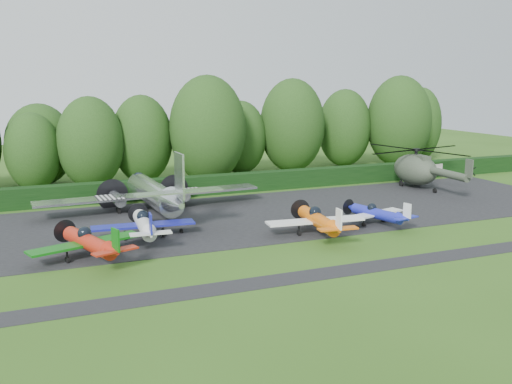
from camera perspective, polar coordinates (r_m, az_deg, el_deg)
name	(u,v)px	position (r m, az deg, el deg)	size (l,w,h in m)	color
ground	(279,249)	(41.20, 2.27, -5.69)	(160.00, 160.00, 0.00)	#2C5016
apron	(231,218)	(50.15, -2.48, -2.61)	(70.00, 18.00, 0.01)	black
taxiway_verge	(318,275)	(36.10, 6.25, -8.21)	(70.00, 2.00, 0.00)	black
hedgerow	(196,195)	(60.37, -6.02, -0.30)	(90.00, 1.60, 2.00)	black
transport_plane	(154,194)	(52.20, -10.12, -0.15)	(20.70, 15.87, 6.63)	silver
light_plane_red	(89,242)	(39.94, -16.34, -4.83)	(7.79, 8.19, 2.99)	#A8200F
light_plane_white	(144,224)	(43.81, -11.12, -3.18)	(7.76, 8.16, 2.98)	silver
light_plane_orange	(318,220)	(44.48, 6.21, -2.80)	(7.85, 8.26, 3.02)	#D95E0C
light_plane_blue	(376,213)	(48.45, 11.95, -2.10)	(6.40, 6.73, 2.46)	#1B23A7
helicopter	(416,167)	(66.24, 15.69, 2.45)	(13.69, 16.03, 4.41)	#343D2F
sign_board	(433,169)	(72.56, 17.30, 2.17)	(3.22, 0.12, 1.81)	#3F3326
tree_0	(420,124)	(88.70, 16.10, 6.52)	(6.15, 6.15, 10.85)	black
tree_1	(142,139)	(67.93, -11.33, 5.20)	(7.07, 7.07, 10.27)	black
tree_2	(33,152)	(66.39, -21.42, 3.75)	(5.91, 5.91, 8.52)	black
tree_5	(292,126)	(74.66, 3.63, 6.64)	(8.43, 8.43, 12.15)	black
tree_6	(241,138)	(73.14, -1.55, 5.46)	(6.59, 6.59, 9.37)	black
tree_7	(90,143)	(65.69, -16.23, 4.75)	(7.28, 7.28, 10.22)	black
tree_8	(344,128)	(80.42, 8.83, 6.34)	(7.32, 7.32, 10.70)	black
tree_10	(208,129)	(66.86, -4.85, 6.26)	(8.92, 8.92, 12.53)	black
tree_11	(399,121)	(81.74, 14.11, 6.86)	(8.83, 8.83, 12.54)	black
tree_12	(40,145)	(69.67, -20.80, 4.45)	(7.61, 7.61, 9.35)	black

